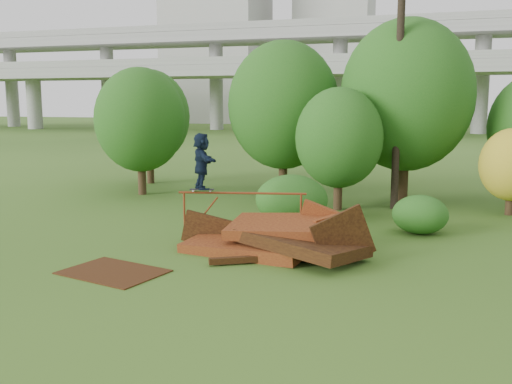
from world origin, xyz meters
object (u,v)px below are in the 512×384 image
(scrap_pile, at_px, (276,239))
(flat_plate, at_px, (113,272))
(skater, at_px, (202,161))
(utility_pole, at_px, (400,56))

(scrap_pile, height_order, flat_plate, scrap_pile)
(skater, bearing_deg, scrap_pile, -142.46)
(scrap_pile, xyz_separation_m, utility_pole, (2.55, 7.62, 5.27))
(scrap_pile, distance_m, utility_pole, 9.61)
(utility_pole, bearing_deg, skater, -125.27)
(skater, bearing_deg, utility_pole, -72.73)
(flat_plate, xyz_separation_m, utility_pole, (5.79, 10.44, 5.66))
(scrap_pile, relative_size, flat_plate, 2.40)
(skater, relative_size, utility_pole, 0.14)
(scrap_pile, xyz_separation_m, flat_plate, (-3.24, -2.82, -0.38))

